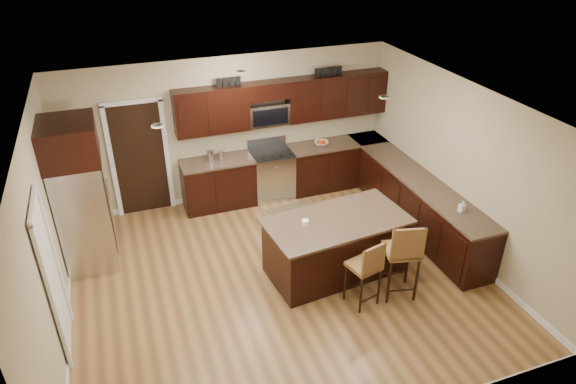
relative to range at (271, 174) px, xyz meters
name	(u,v)px	position (x,y,z in m)	size (l,w,h in m)	color
floor	(280,278)	(-0.68, -2.45, -0.47)	(6.00, 6.00, 0.00)	olive
ceiling	(279,109)	(-0.68, -2.45, 2.23)	(6.00, 6.00, 0.00)	silver
wall_back	(230,130)	(-0.68, 0.30, 0.88)	(6.00, 6.00, 0.00)	tan
wall_left	(45,244)	(-3.68, -2.45, 0.88)	(5.50, 5.50, 0.00)	tan
wall_right	(461,168)	(2.32, -2.45, 0.88)	(5.50, 5.50, 0.00)	tan
base_cabinets	(353,188)	(1.22, -1.01, -0.01)	(4.02, 3.96, 0.92)	black
upper_cabinets	(287,100)	(0.36, 0.13, 1.37)	(4.00, 0.33, 0.80)	black
range	(271,174)	(0.00, 0.00, 0.00)	(0.76, 0.64, 1.11)	silver
microwave	(268,114)	(0.00, 0.15, 1.15)	(0.76, 0.31, 0.40)	silver
doorway	(140,159)	(-2.33, 0.28, 0.56)	(0.85, 0.03, 2.06)	black
pantry_door	(52,280)	(-3.66, -2.75, 0.55)	(0.03, 0.80, 2.04)	white
letter_decor	(279,76)	(0.22, 0.13, 1.82)	(2.20, 0.03, 0.15)	black
island	(335,247)	(0.18, -2.54, -0.04)	(2.19, 1.30, 0.92)	black
stool_mid	(367,267)	(0.25, -3.38, 0.18)	(0.47, 0.47, 1.04)	olive
stool_right	(403,252)	(0.79, -3.39, 0.30)	(0.55, 0.55, 1.23)	olive
refrigerator	(80,195)	(-3.30, -1.03, 0.74)	(0.79, 0.94, 2.35)	silver
floor_mat	(293,212)	(0.17, -0.72, -0.47)	(0.87, 0.58, 0.01)	brown
fruit_bowl	(321,143)	(1.01, 0.00, 0.48)	(0.27, 0.27, 0.07)	silver
soap_bottle	(462,206)	(2.02, -2.97, 0.54)	(0.08, 0.08, 0.18)	#B2B2B2
canister_tall	(211,156)	(-1.13, 0.00, 0.55)	(0.12, 0.12, 0.20)	silver
canister_short	(221,156)	(-0.94, 0.00, 0.53)	(0.11, 0.11, 0.16)	silver
island_jar	(305,223)	(-0.32, -2.54, 0.50)	(0.10, 0.10, 0.10)	white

